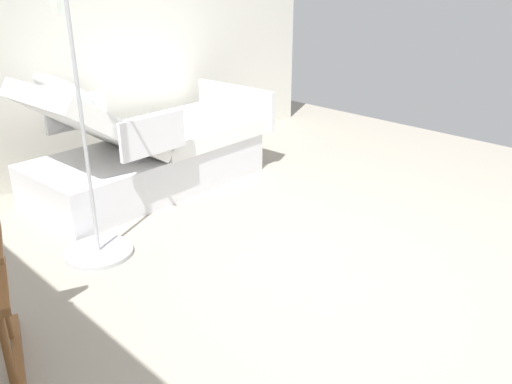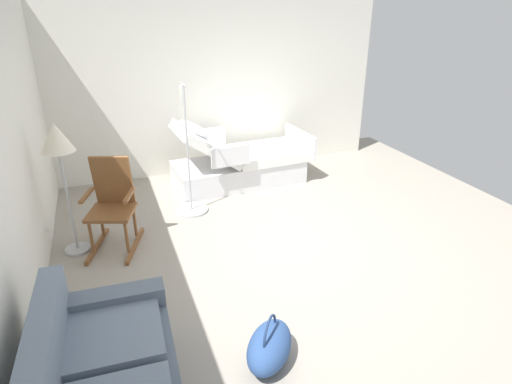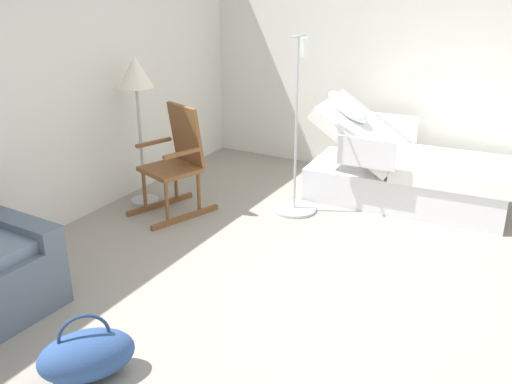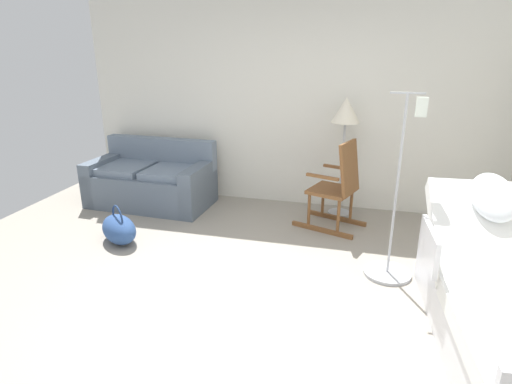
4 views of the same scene
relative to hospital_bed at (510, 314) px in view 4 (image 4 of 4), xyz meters
The scene contains 8 objects.
ground_plane 2.02m from the hospital_bed, behind, with size 6.74×6.74×0.00m, color gray.
back_wall 3.50m from the hospital_bed, 126.60° to the left, with size 5.59×0.10×2.70m, color silver.
hospital_bed is the anchor object (origin of this frame).
couch 4.33m from the hospital_bed, 150.91° to the left, with size 1.64×0.92×0.85m.
rocking_chair 2.31m from the hospital_bed, 124.29° to the left, with size 0.87×0.69×1.05m.
floor_lamp 2.82m from the hospital_bed, 118.66° to the left, with size 0.34×0.34×1.48m.
duffel_bag 3.69m from the hospital_bed, 165.62° to the left, with size 0.64×0.60×0.43m.
iv_pole 1.17m from the hospital_bed, 128.68° to the left, with size 0.44×0.44×1.69m.
Camera 4 is at (0.92, -2.85, 2.03)m, focal length 29.41 mm.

